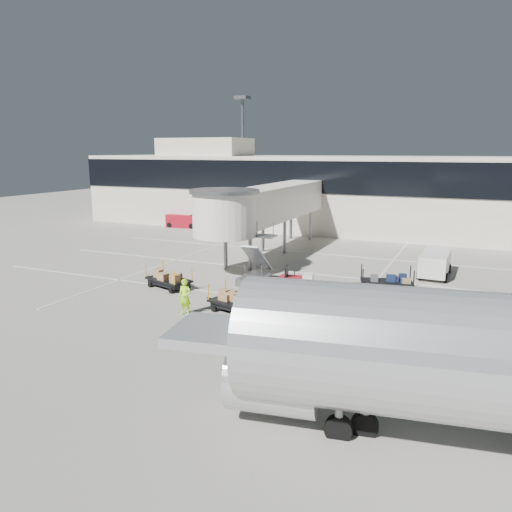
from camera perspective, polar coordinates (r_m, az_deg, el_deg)
The scene contains 11 objects.
ground at distance 28.24m, azimuth -1.93°, elevation -5.82°, with size 140.00×140.00×0.00m, color #A9A397.
lane_markings at distance 36.76m, azimuth 3.51°, elevation -1.59°, with size 40.00×30.00×0.02m.
terminal at distance 55.62m, azimuth 11.43°, elevation 7.09°, with size 64.00×12.11×15.20m.
jet_bridge at distance 39.93m, azimuth 0.62°, elevation 5.74°, with size 5.70×20.40×6.03m.
baggage_tug at distance 31.90m, azimuth 4.68°, elevation -2.80°, with size 2.30×1.71×1.40m.
suitcase_cart at distance 32.23m, azimuth 14.73°, elevation -2.98°, with size 3.97×2.37×1.52m.
box_cart_near at distance 27.04m, azimuth -2.06°, elevation -5.29°, with size 3.86×2.26×1.48m.
box_cart_far at distance 32.28m, azimuth -9.91°, elevation -2.73°, with size 3.82×2.39×1.47m.
ground_worker at distance 26.89m, azimuth -8.13°, elevation -4.66°, with size 0.71×0.47×1.97m, color #A2F119.
minivan at distance 37.09m, azimuth 19.80°, elevation -0.61°, with size 2.02×4.42×1.66m.
belt_loader at distance 57.58m, azimuth -8.29°, elevation 3.99°, with size 4.11×1.92×1.93m.
Camera 1 is at (11.82, -24.15, 8.64)m, focal length 35.00 mm.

